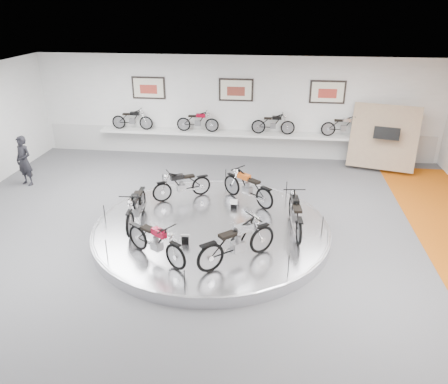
# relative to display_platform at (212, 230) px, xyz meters

# --- Properties ---
(floor) EXTENTS (16.00, 16.00, 0.00)m
(floor) POSITION_rel_display_platform_xyz_m (0.00, -0.30, -0.15)
(floor) COLOR #555558
(floor) RESTS_ON ground
(ceiling) EXTENTS (16.00, 16.00, 0.00)m
(ceiling) POSITION_rel_display_platform_xyz_m (0.00, -0.30, 3.85)
(ceiling) COLOR white
(ceiling) RESTS_ON wall_back
(wall_back) EXTENTS (16.00, 0.00, 16.00)m
(wall_back) POSITION_rel_display_platform_xyz_m (0.00, 6.70, 1.85)
(wall_back) COLOR white
(wall_back) RESTS_ON floor
(dado_band) EXTENTS (15.68, 0.04, 1.10)m
(dado_band) POSITION_rel_display_platform_xyz_m (0.00, 6.68, 0.40)
(dado_band) COLOR #BCBCBA
(dado_band) RESTS_ON floor
(display_platform) EXTENTS (6.40, 6.40, 0.30)m
(display_platform) POSITION_rel_display_platform_xyz_m (0.00, 0.00, 0.00)
(display_platform) COLOR silver
(display_platform) RESTS_ON floor
(platform_rim) EXTENTS (6.40, 6.40, 0.10)m
(platform_rim) POSITION_rel_display_platform_xyz_m (0.00, 0.00, 0.12)
(platform_rim) COLOR #B2B2BA
(platform_rim) RESTS_ON display_platform
(shelf) EXTENTS (11.00, 0.55, 0.10)m
(shelf) POSITION_rel_display_platform_xyz_m (0.00, 6.40, 0.85)
(shelf) COLOR silver
(shelf) RESTS_ON wall_back
(poster_left) EXTENTS (1.35, 0.06, 0.88)m
(poster_left) POSITION_rel_display_platform_xyz_m (-3.50, 6.66, 2.55)
(poster_left) COLOR beige
(poster_left) RESTS_ON wall_back
(poster_center) EXTENTS (1.35, 0.06, 0.88)m
(poster_center) POSITION_rel_display_platform_xyz_m (0.00, 6.66, 2.55)
(poster_center) COLOR beige
(poster_center) RESTS_ON wall_back
(poster_right) EXTENTS (1.35, 0.06, 0.88)m
(poster_right) POSITION_rel_display_platform_xyz_m (3.50, 6.66, 2.55)
(poster_right) COLOR beige
(poster_right) RESTS_ON wall_back
(display_panel) EXTENTS (2.56, 1.52, 2.30)m
(display_panel) POSITION_rel_display_platform_xyz_m (5.60, 5.80, 1.10)
(display_panel) COLOR #9B8662
(display_panel) RESTS_ON floor
(shelf_bike_a) EXTENTS (1.22, 0.43, 0.73)m
(shelf_bike_a) POSITION_rel_display_platform_xyz_m (-4.20, 6.40, 1.27)
(shelf_bike_a) COLOR black
(shelf_bike_a) RESTS_ON shelf
(shelf_bike_b) EXTENTS (1.22, 0.43, 0.73)m
(shelf_bike_b) POSITION_rel_display_platform_xyz_m (-1.50, 6.40, 1.27)
(shelf_bike_b) COLOR maroon
(shelf_bike_b) RESTS_ON shelf
(shelf_bike_c) EXTENTS (1.22, 0.43, 0.73)m
(shelf_bike_c) POSITION_rel_display_platform_xyz_m (1.50, 6.40, 1.27)
(shelf_bike_c) COLOR black
(shelf_bike_c) RESTS_ON shelf
(shelf_bike_d) EXTENTS (1.22, 0.43, 0.73)m
(shelf_bike_d) POSITION_rel_display_platform_xyz_m (4.20, 6.40, 1.27)
(shelf_bike_d) COLOR #B2B3B7
(shelf_bike_d) RESTS_ON shelf
(bike_a) EXTENTS (1.70, 1.55, 1.01)m
(bike_a) POSITION_rel_display_platform_xyz_m (0.87, 1.60, 0.65)
(bike_a) COLOR #C95315
(bike_a) RESTS_ON display_platform
(bike_b) EXTENTS (1.65, 1.29, 0.93)m
(bike_b) POSITION_rel_display_platform_xyz_m (-1.15, 1.62, 0.62)
(bike_b) COLOR black
(bike_b) RESTS_ON display_platform
(bike_c) EXTENTS (0.74, 1.79, 1.03)m
(bike_c) POSITION_rel_display_platform_xyz_m (-2.03, -0.18, 0.67)
(bike_c) COLOR black
(bike_c) RESTS_ON display_platform
(bike_d) EXTENTS (1.71, 1.41, 0.98)m
(bike_d) POSITION_rel_display_platform_xyz_m (-1.03, -1.83, 0.64)
(bike_d) COLOR maroon
(bike_d) RESTS_ON display_platform
(bike_e) EXTENTS (1.81, 1.69, 1.08)m
(bike_e) POSITION_rel_display_platform_xyz_m (0.86, -1.72, 0.69)
(bike_e) COLOR #B2B3B7
(bike_e) RESTS_ON display_platform
(bike_f) EXTENTS (0.80, 1.78, 1.02)m
(bike_f) POSITION_rel_display_platform_xyz_m (2.24, -0.02, 0.66)
(bike_f) COLOR black
(bike_f) RESTS_ON display_platform
(visitor) EXTENTS (0.74, 0.60, 1.74)m
(visitor) POSITION_rel_display_platform_xyz_m (-6.90, 2.75, 0.72)
(visitor) COLOR black
(visitor) RESTS_ON floor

